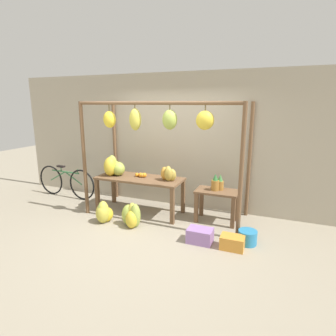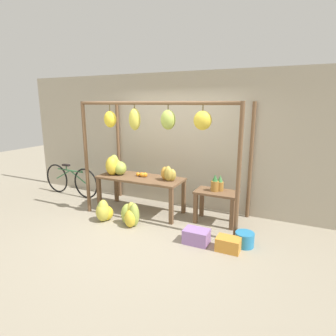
{
  "view_description": "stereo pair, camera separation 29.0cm",
  "coord_description": "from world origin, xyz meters",
  "px_view_note": "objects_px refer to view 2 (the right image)",
  "views": [
    {
      "loc": [
        2.05,
        -3.96,
        2.19
      ],
      "look_at": [
        0.08,
        0.85,
        0.98
      ],
      "focal_mm": 30.0,
      "sensor_mm": 36.0,
      "label": 1
    },
    {
      "loc": [
        2.31,
        -3.84,
        2.19
      ],
      "look_at": [
        0.08,
        0.85,
        0.98
      ],
      "focal_mm": 30.0,
      "sensor_mm": 36.0,
      "label": 2
    }
  ],
  "objects_px": {
    "banana_pile_ground_right": "(131,215)",
    "fruit_crate_purple": "(228,244)",
    "orange_pile": "(143,175)",
    "fruit_crate_white": "(196,236)",
    "papaya_pile": "(168,174)",
    "banana_pile_ground_left": "(104,211)",
    "pineapple_cluster": "(217,184)",
    "parked_bicycle": "(71,180)",
    "blue_bucket": "(245,239)",
    "banana_pile_on_table": "(115,166)"
  },
  "relations": [
    {
      "from": "banana_pile_ground_right",
      "to": "orange_pile",
      "type": "bearing_deg",
      "value": 102.02
    },
    {
      "from": "parked_bicycle",
      "to": "pineapple_cluster",
      "type": "bearing_deg",
      "value": -0.31
    },
    {
      "from": "banana_pile_ground_right",
      "to": "papaya_pile",
      "type": "bearing_deg",
      "value": 56.18
    },
    {
      "from": "blue_bucket",
      "to": "parked_bicycle",
      "type": "height_order",
      "value": "parked_bicycle"
    },
    {
      "from": "banana_pile_ground_right",
      "to": "fruit_crate_purple",
      "type": "distance_m",
      "value": 1.84
    },
    {
      "from": "pineapple_cluster",
      "to": "blue_bucket",
      "type": "xyz_separation_m",
      "value": [
        0.66,
        -0.72,
        -0.62
      ]
    },
    {
      "from": "banana_pile_ground_right",
      "to": "fruit_crate_purple",
      "type": "relative_size",
      "value": 1.29
    },
    {
      "from": "parked_bicycle",
      "to": "papaya_pile",
      "type": "bearing_deg",
      "value": -4.05
    },
    {
      "from": "blue_bucket",
      "to": "parked_bicycle",
      "type": "bearing_deg",
      "value": 170.13
    },
    {
      "from": "pineapple_cluster",
      "to": "fruit_crate_white",
      "type": "distance_m",
      "value": 1.14
    },
    {
      "from": "banana_pile_ground_right",
      "to": "banana_pile_on_table",
      "type": "bearing_deg",
      "value": 139.94
    },
    {
      "from": "fruit_crate_white",
      "to": "parked_bicycle",
      "type": "height_order",
      "value": "parked_bicycle"
    },
    {
      "from": "orange_pile",
      "to": "blue_bucket",
      "type": "relative_size",
      "value": 0.86
    },
    {
      "from": "banana_pile_on_table",
      "to": "banana_pile_ground_left",
      "type": "relative_size",
      "value": 1.17
    },
    {
      "from": "pineapple_cluster",
      "to": "blue_bucket",
      "type": "distance_m",
      "value": 1.16
    },
    {
      "from": "banana_pile_on_table",
      "to": "blue_bucket",
      "type": "bearing_deg",
      "value": -10.72
    },
    {
      "from": "banana_pile_on_table",
      "to": "fruit_crate_purple",
      "type": "distance_m",
      "value": 2.82
    },
    {
      "from": "banana_pile_on_table",
      "to": "fruit_crate_white",
      "type": "relative_size",
      "value": 1.24
    },
    {
      "from": "fruit_crate_white",
      "to": "fruit_crate_purple",
      "type": "height_order",
      "value": "fruit_crate_white"
    },
    {
      "from": "blue_bucket",
      "to": "fruit_crate_white",
      "type": "bearing_deg",
      "value": -161.88
    },
    {
      "from": "fruit_crate_white",
      "to": "banana_pile_ground_left",
      "type": "bearing_deg",
      "value": 177.97
    },
    {
      "from": "banana_pile_on_table",
      "to": "parked_bicycle",
      "type": "distance_m",
      "value": 1.6
    },
    {
      "from": "pineapple_cluster",
      "to": "banana_pile_ground_left",
      "type": "distance_m",
      "value": 2.19
    },
    {
      "from": "banana_pile_ground_right",
      "to": "fruit_crate_purple",
      "type": "height_order",
      "value": "banana_pile_ground_right"
    },
    {
      "from": "banana_pile_ground_left",
      "to": "fruit_crate_white",
      "type": "distance_m",
      "value": 1.88
    },
    {
      "from": "banana_pile_on_table",
      "to": "banana_pile_ground_right",
      "type": "height_order",
      "value": "banana_pile_on_table"
    },
    {
      "from": "blue_bucket",
      "to": "parked_bicycle",
      "type": "distance_m",
      "value": 4.34
    },
    {
      "from": "papaya_pile",
      "to": "fruit_crate_purple",
      "type": "bearing_deg",
      "value": -29.98
    },
    {
      "from": "banana_pile_on_table",
      "to": "orange_pile",
      "type": "height_order",
      "value": "banana_pile_on_table"
    },
    {
      "from": "orange_pile",
      "to": "banana_pile_ground_right",
      "type": "xyz_separation_m",
      "value": [
        0.15,
        -0.71,
        -0.58
      ]
    },
    {
      "from": "banana_pile_on_table",
      "to": "fruit_crate_white",
      "type": "xyz_separation_m",
      "value": [
        2.07,
        -0.76,
        -0.79
      ]
    },
    {
      "from": "parked_bicycle",
      "to": "fruit_crate_purple",
      "type": "height_order",
      "value": "parked_bicycle"
    },
    {
      "from": "banana_pile_on_table",
      "to": "fruit_crate_purple",
      "type": "height_order",
      "value": "banana_pile_on_table"
    },
    {
      "from": "banana_pile_ground_left",
      "to": "papaya_pile",
      "type": "distance_m",
      "value": 1.41
    },
    {
      "from": "banana_pile_on_table",
      "to": "blue_bucket",
      "type": "height_order",
      "value": "banana_pile_on_table"
    },
    {
      "from": "pineapple_cluster",
      "to": "fruit_crate_white",
      "type": "xyz_separation_m",
      "value": [
        -0.05,
        -0.96,
        -0.61
      ]
    },
    {
      "from": "fruit_crate_white",
      "to": "orange_pile",
      "type": "bearing_deg",
      "value": 150.49
    },
    {
      "from": "fruit_crate_purple",
      "to": "papaya_pile",
      "type": "bearing_deg",
      "value": 150.02
    },
    {
      "from": "banana_pile_ground_right",
      "to": "fruit_crate_white",
      "type": "height_order",
      "value": "banana_pile_ground_right"
    },
    {
      "from": "blue_bucket",
      "to": "pineapple_cluster",
      "type": "bearing_deg",
      "value": 132.53
    },
    {
      "from": "orange_pile",
      "to": "fruit_crate_purple",
      "type": "xyz_separation_m",
      "value": [
        1.98,
        -0.84,
        -0.67
      ]
    },
    {
      "from": "fruit_crate_white",
      "to": "papaya_pile",
      "type": "distance_m",
      "value": 1.39
    },
    {
      "from": "banana_pile_on_table",
      "to": "banana_pile_ground_left",
      "type": "distance_m",
      "value": 1.02
    },
    {
      "from": "blue_bucket",
      "to": "banana_pile_ground_right",
      "type": "bearing_deg",
      "value": -176.88
    },
    {
      "from": "banana_pile_on_table",
      "to": "orange_pile",
      "type": "xyz_separation_m",
      "value": [
        0.61,
        0.07,
        -0.13
      ]
    },
    {
      "from": "papaya_pile",
      "to": "pineapple_cluster",
      "type": "bearing_deg",
      "value": 10.54
    },
    {
      "from": "banana_pile_ground_right",
      "to": "papaya_pile",
      "type": "relative_size",
      "value": 1.33
    },
    {
      "from": "banana_pile_ground_right",
      "to": "parked_bicycle",
      "type": "height_order",
      "value": "parked_bicycle"
    },
    {
      "from": "orange_pile",
      "to": "fruit_crate_white",
      "type": "bearing_deg",
      "value": -29.51
    },
    {
      "from": "banana_pile_ground_left",
      "to": "banana_pile_ground_right",
      "type": "distance_m",
      "value": 0.57
    }
  ]
}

